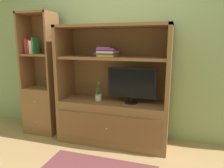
% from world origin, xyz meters
% --- Properties ---
extents(ground_plane, '(8.00, 8.00, 0.00)m').
position_xyz_m(ground_plane, '(0.00, 0.00, 0.00)').
color(ground_plane, tan).
extents(painted_rear_wall, '(6.00, 0.10, 2.80)m').
position_xyz_m(painted_rear_wall, '(0.00, 0.75, 1.40)').
color(painted_rear_wall, '#8C9E6B').
rests_on(painted_rear_wall, ground_plane).
extents(media_console, '(1.55, 0.58, 1.66)m').
position_xyz_m(media_console, '(0.00, 0.41, 0.51)').
color(media_console, brown).
rests_on(media_console, ground_plane).
extents(tv_monitor, '(0.66, 0.18, 0.48)m').
position_xyz_m(tv_monitor, '(0.27, 0.36, 0.88)').
color(tv_monitor, black).
rests_on(tv_monitor, media_console).
extents(potted_plant, '(0.09, 0.11, 0.30)m').
position_xyz_m(potted_plant, '(-0.20, 0.35, 0.66)').
color(potted_plant, beige).
rests_on(potted_plant, media_console).
extents(magazine_stack, '(0.30, 0.32, 0.13)m').
position_xyz_m(magazine_stack, '(-0.08, 0.40, 1.30)').
color(magazine_stack, gold).
rests_on(magazine_stack, media_console).
extents(bookshelf_tall, '(0.52, 0.38, 1.86)m').
position_xyz_m(bookshelf_tall, '(-1.18, 0.41, 0.61)').
color(bookshelf_tall, brown).
rests_on(bookshelf_tall, ground_plane).
extents(upright_book_row, '(0.15, 0.17, 0.25)m').
position_xyz_m(upright_book_row, '(-1.30, 0.40, 1.36)').
color(upright_book_row, red).
rests_on(upright_book_row, bookshelf_tall).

